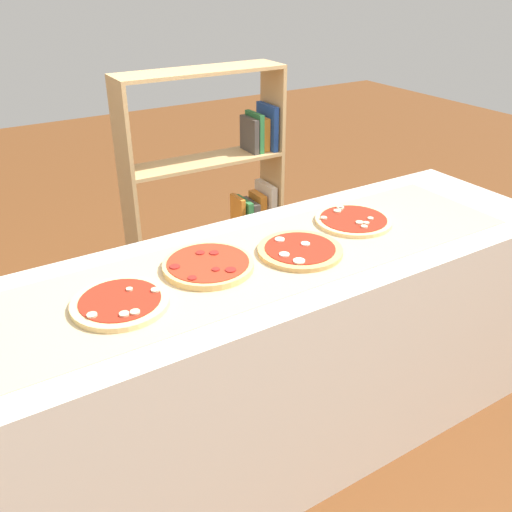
% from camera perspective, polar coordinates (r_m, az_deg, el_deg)
% --- Properties ---
extents(ground_plane, '(12.00, 12.00, 0.00)m').
position_cam_1_polar(ground_plane, '(2.50, 0.00, -19.14)').
color(ground_plane, brown).
extents(counter, '(2.52, 0.71, 0.91)m').
position_cam_1_polar(counter, '(2.19, 0.00, -11.03)').
color(counter, beige).
rests_on(counter, ground_plane).
extents(parchment_paper, '(2.05, 0.51, 0.00)m').
position_cam_1_polar(parchment_paper, '(1.93, 0.00, -0.50)').
color(parchment_paper, tan).
rests_on(parchment_paper, counter).
extents(pizza_mushroom_0, '(0.30, 0.30, 0.03)m').
position_cam_1_polar(pizza_mushroom_0, '(1.73, -13.75, -4.65)').
color(pizza_mushroom_0, '#E5C17F').
rests_on(pizza_mushroom_0, parchment_paper).
extents(pizza_pepperoni_1, '(0.31, 0.31, 0.03)m').
position_cam_1_polar(pizza_pepperoni_1, '(1.89, -4.93, -0.93)').
color(pizza_pepperoni_1, '#DBB26B').
rests_on(pizza_pepperoni_1, parchment_paper).
extents(pizza_mozzarella_2, '(0.31, 0.31, 0.02)m').
position_cam_1_polar(pizza_mozzarella_2, '(1.99, 4.53, 0.62)').
color(pizza_mozzarella_2, tan).
rests_on(pizza_mozzarella_2, parchment_paper).
extents(pizza_mushroom_3, '(0.30, 0.30, 0.02)m').
position_cam_1_polar(pizza_mushroom_3, '(2.25, 9.96, 3.64)').
color(pizza_mushroom_3, '#E5C17F').
rests_on(pizza_mushroom_3, parchment_paper).
extents(bookshelf, '(0.87, 0.24, 1.37)m').
position_cam_1_polar(bookshelf, '(3.09, -3.23, 4.82)').
color(bookshelf, tan).
rests_on(bookshelf, ground_plane).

